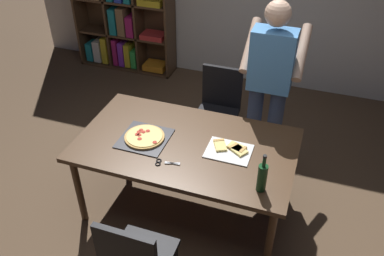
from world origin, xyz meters
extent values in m
plane|color=brown|center=(0.00, 0.00, 0.00)|extent=(12.00, 12.00, 0.00)
cube|color=#4C331E|center=(0.00, 0.00, 0.73)|extent=(1.80, 1.04, 0.04)
cylinder|color=#4C331E|center=(-0.82, -0.44, 0.35)|extent=(0.06, 0.06, 0.71)
cylinder|color=#4C331E|center=(0.82, -0.44, 0.35)|extent=(0.06, 0.06, 0.71)
cylinder|color=#4C331E|center=(-0.82, 0.44, 0.35)|extent=(0.06, 0.06, 0.71)
cylinder|color=#4C331E|center=(0.82, 0.44, 0.35)|extent=(0.06, 0.06, 0.71)
cube|color=black|center=(0.00, -0.92, 0.43)|extent=(0.42, 0.42, 0.04)
cube|color=black|center=(0.00, -1.11, 0.68)|extent=(0.42, 0.04, 0.45)
cylinder|color=black|center=(-0.18, -0.74, 0.21)|extent=(0.04, 0.04, 0.41)
cube|color=black|center=(0.00, 0.92, 0.43)|extent=(0.42, 0.42, 0.04)
cube|color=black|center=(0.00, 1.11, 0.68)|extent=(0.42, 0.04, 0.45)
cylinder|color=black|center=(-0.18, 0.74, 0.21)|extent=(0.04, 0.04, 0.41)
cylinder|color=black|center=(0.18, 0.74, 0.21)|extent=(0.04, 0.04, 0.41)
cylinder|color=black|center=(-0.18, 1.10, 0.21)|extent=(0.04, 0.04, 0.41)
cylinder|color=black|center=(0.18, 1.10, 0.21)|extent=(0.04, 0.04, 0.41)
cube|color=#513823|center=(-1.07, 2.35, 0.97)|extent=(0.03, 0.35, 1.95)
cube|color=#513823|center=(-1.76, 2.35, 0.01)|extent=(1.40, 0.35, 0.03)
cube|color=#513823|center=(-1.76, 2.35, 0.50)|extent=(1.34, 0.29, 0.03)
cube|color=#513823|center=(-1.76, 2.35, 0.97)|extent=(1.34, 0.29, 0.03)
cube|color=#513823|center=(-1.54, 2.35, 0.97)|extent=(0.03, 0.29, 1.89)
cube|color=teal|center=(-2.34, 2.33, 0.18)|extent=(0.10, 0.22, 0.27)
cube|color=silver|center=(-2.21, 2.33, 0.20)|extent=(0.11, 0.22, 0.32)
cube|color=yellow|center=(-2.08, 2.33, 0.24)|extent=(0.09, 0.22, 0.39)
cube|color=#B21E66|center=(-1.90, 2.33, 0.24)|extent=(0.07, 0.22, 0.39)
cube|color=purple|center=(-1.81, 2.33, 0.22)|extent=(0.08, 0.22, 0.35)
cube|color=yellow|center=(-1.71, 2.33, 0.21)|extent=(0.08, 0.22, 0.34)
cube|color=green|center=(-1.61, 2.33, 0.18)|extent=(0.08, 0.22, 0.26)
cube|color=orange|center=(-1.31, 2.33, 0.09)|extent=(0.32, 0.25, 0.09)
cube|color=teal|center=(-1.89, 2.33, 0.70)|extent=(0.10, 0.22, 0.36)
cube|color=olive|center=(-1.76, 2.33, 0.71)|extent=(0.11, 0.22, 0.39)
cube|color=#B21E66|center=(-1.63, 2.33, 0.66)|extent=(0.11, 0.22, 0.28)
cube|color=red|center=(-1.31, 2.33, 0.55)|extent=(0.33, 0.25, 0.07)
cube|color=yellow|center=(-1.31, 2.33, 1.03)|extent=(0.32, 0.25, 0.08)
cylinder|color=#38476B|center=(0.62, 0.77, 0.47)|extent=(0.14, 0.14, 0.95)
cylinder|color=#38476B|center=(0.42, 0.77, 0.47)|extent=(0.14, 0.14, 0.95)
cube|color=#4C8CD1|center=(0.52, 0.77, 1.23)|extent=(0.38, 0.22, 0.55)
sphere|color=#E0B293|center=(0.52, 0.77, 1.64)|extent=(0.22, 0.22, 0.22)
cylinder|color=#E0B293|center=(0.75, 0.95, 1.25)|extent=(0.09, 0.50, 0.39)
cylinder|color=#E0B293|center=(0.29, 0.95, 1.25)|extent=(0.09, 0.50, 0.39)
cube|color=#2D2D33|center=(-0.35, -0.06, 0.76)|extent=(0.40, 0.40, 0.01)
cylinder|color=tan|center=(-0.35, -0.06, 0.77)|extent=(0.34, 0.34, 0.02)
cylinder|color=#EACC6B|center=(-0.35, -0.06, 0.78)|extent=(0.30, 0.30, 0.01)
cylinder|color=#B22819|center=(-0.34, 0.01, 0.79)|extent=(0.04, 0.04, 0.00)
cylinder|color=#B22819|center=(-0.39, -0.07, 0.79)|extent=(0.04, 0.04, 0.00)
cylinder|color=#B22819|center=(-0.37, -0.02, 0.79)|extent=(0.04, 0.04, 0.00)
cylinder|color=#B22819|center=(-0.23, -0.12, 0.79)|extent=(0.04, 0.04, 0.00)
cylinder|color=#B22819|center=(-0.40, 0.00, 0.79)|extent=(0.04, 0.04, 0.00)
cylinder|color=#B22819|center=(-0.41, -0.03, 0.79)|extent=(0.04, 0.04, 0.00)
cylinder|color=#B22819|center=(-0.41, -0.07, 0.79)|extent=(0.04, 0.04, 0.00)
cylinder|color=#B22819|center=(-0.36, -0.11, 0.79)|extent=(0.04, 0.04, 0.00)
cube|color=white|center=(0.36, 0.01, 0.76)|extent=(0.36, 0.28, 0.01)
cube|color=#EACC6B|center=(0.43, 0.03, 0.77)|extent=(0.17, 0.15, 0.02)
cube|color=tan|center=(0.38, 0.06, 0.77)|extent=(0.07, 0.09, 0.02)
cube|color=#EACC6B|center=(0.28, 0.04, 0.77)|extent=(0.14, 0.17, 0.02)
cube|color=tan|center=(0.25, 0.09, 0.77)|extent=(0.09, 0.06, 0.02)
cube|color=#EACC6B|center=(0.41, 0.06, 0.77)|extent=(0.16, 0.13, 0.02)
cube|color=tan|center=(0.47, 0.04, 0.77)|extent=(0.05, 0.09, 0.02)
cylinder|color=#194723|center=(0.69, -0.33, 0.86)|extent=(0.07, 0.07, 0.22)
cylinder|color=#194723|center=(0.69, -0.33, 1.01)|extent=(0.03, 0.03, 0.08)
cylinder|color=black|center=(0.69, -0.33, 1.06)|extent=(0.03, 0.03, 0.02)
cube|color=silver|center=(-0.01, -0.28, 0.76)|extent=(0.12, 0.05, 0.01)
cube|color=silver|center=(-0.01, -0.28, 0.76)|extent=(0.12, 0.02, 0.01)
torus|color=black|center=(-0.12, -0.28, 0.76)|extent=(0.05, 0.05, 0.01)
torus|color=black|center=(-0.12, -0.32, 0.76)|extent=(0.05, 0.05, 0.01)
camera|label=1|loc=(0.90, -2.46, 2.82)|focal=37.93mm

